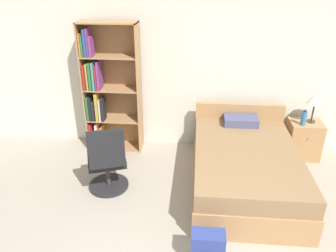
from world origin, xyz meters
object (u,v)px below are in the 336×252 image
(table_lamp, at_px, (316,99))
(backpack_blue, at_px, (207,250))
(bookshelf, at_px, (104,91))
(office_chair, at_px, (107,162))
(water_bottle, at_px, (304,118))
(bed, at_px, (244,166))
(nightstand, at_px, (303,139))

(table_lamp, xyz_separation_m, backpack_blue, (-1.59, -2.28, -0.78))
(bookshelf, height_order, office_chair, bookshelf)
(table_lamp, distance_m, water_bottle, 0.33)
(bookshelf, xyz_separation_m, bed, (2.11, -0.89, -0.69))
(nightstand, bearing_deg, water_bottle, -132.43)
(nightstand, relative_size, table_lamp, 1.27)
(bed, xyz_separation_m, office_chair, (-1.80, -0.30, 0.15))
(nightstand, height_order, backpack_blue, nightstand)
(bed, height_order, table_lamp, table_lamp)
(table_lamp, bearing_deg, nightstand, -163.36)
(table_lamp, xyz_separation_m, water_bottle, (-0.16, -0.12, -0.26))
(bookshelf, relative_size, nightstand, 3.42)
(bookshelf, bearing_deg, backpack_blue, -55.13)
(backpack_blue, bearing_deg, table_lamp, 55.10)
(bookshelf, bearing_deg, bed, -22.75)
(bed, xyz_separation_m, table_lamp, (1.08, 0.88, 0.67))
(bookshelf, bearing_deg, nightstand, -0.57)
(bookshelf, bearing_deg, water_bottle, -2.47)
(bookshelf, xyz_separation_m, backpack_blue, (1.60, -2.29, -0.80))
(water_bottle, bearing_deg, nightstand, 47.57)
(table_lamp, height_order, water_bottle, table_lamp)
(nightstand, xyz_separation_m, table_lamp, (0.07, 0.02, 0.67))
(office_chair, bearing_deg, nightstand, 22.36)
(bed, relative_size, table_lamp, 4.45)
(table_lamp, relative_size, water_bottle, 1.97)
(backpack_blue, bearing_deg, bookshelf, 124.87)
(bookshelf, bearing_deg, table_lamp, -0.20)
(bed, height_order, office_chair, office_chair)
(water_bottle, bearing_deg, bed, -140.58)
(bed, distance_m, nightstand, 1.32)
(bookshelf, relative_size, backpack_blue, 5.26)
(bookshelf, height_order, table_lamp, bookshelf)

